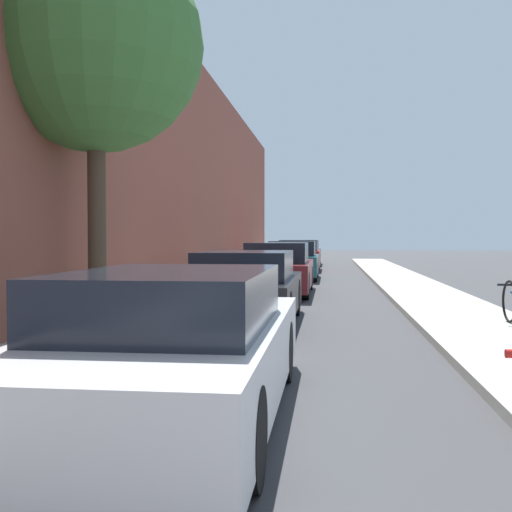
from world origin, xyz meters
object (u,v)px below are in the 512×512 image
at_px(parked_car_white, 176,347).
at_px(parked_car_maroon, 278,269).
at_px(street_tree_near, 96,45).
at_px(parked_car_teal, 293,261).
at_px(parked_car_red, 299,256).
at_px(parked_car_black, 247,289).
at_px(parked_car_grey, 303,253).

distance_m(parked_car_white, parked_car_maroon, 11.70).
distance_m(parked_car_maroon, street_tree_near, 8.57).
relative_size(parked_car_teal, parked_car_red, 1.03).
xyz_separation_m(parked_car_black, parked_car_grey, (0.01, 23.59, 0.04)).
xyz_separation_m(parked_car_grey, street_tree_near, (-2.22, -24.92, 3.88)).
distance_m(parked_car_black, parked_car_maroon, 5.97).
bearing_deg(parked_car_red, parked_car_maroon, -89.90).
relative_size(parked_car_black, parked_car_grey, 0.96).
distance_m(parked_car_teal, parked_car_red, 5.85).
relative_size(parked_car_teal, street_tree_near, 0.69).
xyz_separation_m(parked_car_maroon, parked_car_grey, (-0.06, 17.62, 0.00)).
relative_size(parked_car_white, street_tree_near, 0.76).
bearing_deg(parked_car_maroon, parked_car_red, 90.10).
xyz_separation_m(parked_car_white, street_tree_near, (-2.37, 4.40, 3.93)).
height_order(parked_car_white, street_tree_near, street_tree_near).
height_order(parked_car_maroon, street_tree_near, street_tree_near).
bearing_deg(parked_car_white, parked_car_maroon, 90.48).
distance_m(parked_car_white, parked_car_red, 23.49).
xyz_separation_m(parked_car_maroon, parked_car_teal, (0.05, 5.94, 0.00)).
height_order(parked_car_maroon, parked_car_red, parked_car_red).
relative_size(parked_car_white, parked_car_black, 1.07).
bearing_deg(parked_car_black, parked_car_white, -88.34).
relative_size(parked_car_black, parked_car_red, 1.07).
distance_m(parked_car_black, street_tree_near, 4.69).
distance_m(parked_car_white, parked_car_teal, 17.64).
xyz_separation_m(parked_car_teal, street_tree_near, (-2.33, -13.24, 3.88)).
distance_m(parked_car_maroon, parked_car_teal, 5.94).
relative_size(parked_car_white, parked_car_grey, 1.02).
bearing_deg(parked_car_black, parked_car_teal, 89.41).
distance_m(parked_car_black, parked_car_teal, 11.91).
bearing_deg(parked_car_black, parked_car_red, 89.84).
bearing_deg(street_tree_near, parked_car_grey, 84.91).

